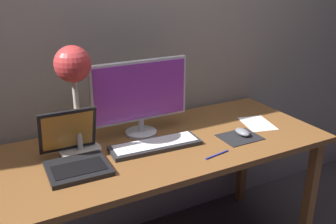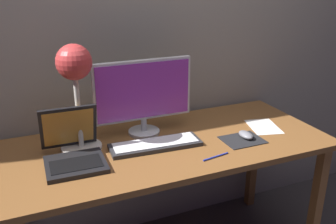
{
  "view_description": "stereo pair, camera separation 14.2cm",
  "coord_description": "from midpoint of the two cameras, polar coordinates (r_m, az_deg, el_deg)",
  "views": [
    {
      "loc": [
        -0.77,
        -1.46,
        1.53
      ],
      "look_at": [
        -0.02,
        -0.05,
        0.92
      ],
      "focal_mm": 39.51,
      "sensor_mm": 36.0,
      "label": 1
    },
    {
      "loc": [
        -0.64,
        -1.52,
        1.53
      ],
      "look_at": [
        -0.02,
        -0.05,
        0.92
      ],
      "focal_mm": 39.51,
      "sensor_mm": 36.0,
      "label": 2
    }
  ],
  "objects": [
    {
      "name": "keyboard_main",
      "position": [
        1.78,
        -4.25,
        -5.15
      ],
      "size": [
        0.45,
        0.16,
        0.03
      ],
      "color": "#28282B",
      "rests_on": "desk"
    },
    {
      "name": "pen",
      "position": [
        1.71,
        5.22,
        -6.62
      ],
      "size": [
        0.14,
        0.03,
        0.01
      ],
      "primitive_type": "cylinder",
      "rotation": [
        0.0,
        1.57,
        0.16
      ],
      "color": "#2633A5",
      "rests_on": "desk"
    },
    {
      "name": "desk",
      "position": [
        1.87,
        -2.32,
        -6.9
      ],
      "size": [
        1.6,
        0.7,
        0.74
      ],
      "color": "brown",
      "rests_on": "ground"
    },
    {
      "name": "laptop",
      "position": [
        1.68,
        -16.82,
        -5.69
      ],
      "size": [
        0.26,
        0.31,
        0.23
      ],
      "color": "black",
      "rests_on": "desk"
    },
    {
      "name": "mouse",
      "position": [
        1.92,
        9.35,
        -3.11
      ],
      "size": [
        0.06,
        0.1,
        0.03
      ],
      "primitive_type": "ellipsoid",
      "color": "slate",
      "rests_on": "mousepad"
    },
    {
      "name": "desk_lamp",
      "position": [
        1.67,
        -16.73,
        5.2
      ],
      "size": [
        0.19,
        0.19,
        0.5
      ],
      "color": "beige",
      "rests_on": "desk"
    },
    {
      "name": "mousepad",
      "position": [
        1.9,
        8.9,
        -3.89
      ],
      "size": [
        0.2,
        0.16,
        0.0
      ],
      "primitive_type": "cube",
      "color": "black",
      "rests_on": "desk"
    },
    {
      "name": "paper_sheet_near_mouse",
      "position": [
        2.09,
        11.73,
        -1.78
      ],
      "size": [
        0.2,
        0.24,
        0.0
      ],
      "primitive_type": "cube",
      "rotation": [
        0.0,
        0.0,
        -0.25
      ],
      "color": "white",
      "rests_on": "desk"
    },
    {
      "name": "monitor",
      "position": [
        1.85,
        -6.51,
        2.71
      ],
      "size": [
        0.51,
        0.16,
        0.39
      ],
      "color": "silver",
      "rests_on": "desk"
    },
    {
      "name": "back_wall",
      "position": [
        2.03,
        -7.64,
        14.22
      ],
      "size": [
        4.8,
        0.06,
        2.6
      ],
      "primitive_type": "cube",
      "color": "gray",
      "rests_on": "ground"
    }
  ]
}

